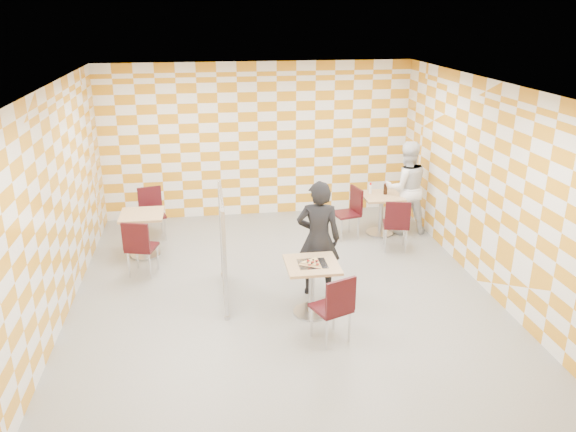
# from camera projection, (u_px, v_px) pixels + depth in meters

# --- Properties ---
(room_shell) EXTENTS (7.00, 7.00, 7.00)m
(room_shell) POSITION_uv_depth(u_px,v_px,m) (278.00, 186.00, 8.17)
(room_shell) COLOR gray
(room_shell) RESTS_ON ground
(main_table) EXTENTS (0.70, 0.70, 0.75)m
(main_table) POSITION_uv_depth(u_px,v_px,m) (312.00, 280.00, 7.53)
(main_table) COLOR tan
(main_table) RESTS_ON ground
(second_table) EXTENTS (0.70, 0.70, 0.75)m
(second_table) POSITION_uv_depth(u_px,v_px,m) (381.00, 208.00, 10.23)
(second_table) COLOR tan
(second_table) RESTS_ON ground
(empty_table) EXTENTS (0.70, 0.70, 0.75)m
(empty_table) POSITION_uv_depth(u_px,v_px,m) (143.00, 227.00, 9.32)
(empty_table) COLOR tan
(empty_table) RESTS_ON ground
(chair_main_front) EXTENTS (0.55, 0.55, 0.92)m
(chair_main_front) POSITION_uv_depth(u_px,v_px,m) (335.00, 304.00, 6.83)
(chair_main_front) COLOR #370B0F
(chair_main_front) RESTS_ON ground
(chair_second_front) EXTENTS (0.51, 0.52, 0.92)m
(chair_second_front) POSITION_uv_depth(u_px,v_px,m) (397.00, 221.00, 9.47)
(chair_second_front) COLOR #370B0F
(chair_second_front) RESTS_ON ground
(chair_second_side) EXTENTS (0.52, 0.51, 0.92)m
(chair_second_side) POSITION_uv_depth(u_px,v_px,m) (351.00, 208.00, 10.08)
(chair_second_side) COLOR #370B0F
(chair_second_side) RESTS_ON ground
(chair_empty_near) EXTENTS (0.52, 0.53, 0.92)m
(chair_empty_near) POSITION_uv_depth(u_px,v_px,m) (139.00, 244.00, 8.57)
(chair_empty_near) COLOR #370B0F
(chair_empty_near) RESTS_ON ground
(chair_empty_far) EXTENTS (0.51, 0.52, 0.92)m
(chair_empty_far) POSITION_uv_depth(u_px,v_px,m) (152.00, 209.00, 10.07)
(chair_empty_far) COLOR #370B0F
(chair_empty_far) RESTS_ON ground
(partition) EXTENTS (0.08, 1.38, 1.55)m
(partition) POSITION_uv_depth(u_px,v_px,m) (223.00, 246.00, 7.88)
(partition) COLOR white
(partition) RESTS_ON ground
(man_dark) EXTENTS (0.70, 0.54, 1.71)m
(man_dark) POSITION_uv_depth(u_px,v_px,m) (318.00, 239.00, 7.96)
(man_dark) COLOR black
(man_dark) RESTS_ON ground
(man_white) EXTENTS (0.84, 0.65, 1.72)m
(man_white) POSITION_uv_depth(u_px,v_px,m) (406.00, 188.00, 10.19)
(man_white) COLOR white
(man_white) RESTS_ON ground
(pizza_on_foil) EXTENTS (0.40, 0.40, 0.04)m
(pizza_on_foil) POSITION_uv_depth(u_px,v_px,m) (312.00, 263.00, 7.43)
(pizza_on_foil) COLOR silver
(pizza_on_foil) RESTS_ON main_table
(sport_bottle) EXTENTS (0.06, 0.06, 0.20)m
(sport_bottle) POSITION_uv_depth(u_px,v_px,m) (370.00, 189.00, 10.21)
(sport_bottle) COLOR white
(sport_bottle) RESTS_ON second_table
(soda_bottle) EXTENTS (0.07, 0.07, 0.23)m
(soda_bottle) POSITION_uv_depth(u_px,v_px,m) (385.00, 189.00, 10.16)
(soda_bottle) COLOR black
(soda_bottle) RESTS_ON second_table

